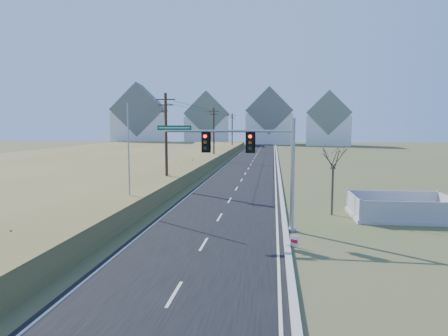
# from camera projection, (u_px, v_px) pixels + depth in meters

# --- Properties ---
(ground) EXTENTS (260.00, 260.00, 0.00)m
(ground) POSITION_uv_depth(u_px,v_px,m) (210.00, 235.00, 22.00)
(ground) COLOR #515A2C
(ground) RESTS_ON ground
(road) EXTENTS (8.00, 180.00, 0.06)m
(road) POSITION_uv_depth(u_px,v_px,m) (254.00, 159.00, 71.34)
(road) COLOR black
(road) RESTS_ON ground
(curb) EXTENTS (0.30, 180.00, 0.18)m
(curb) POSITION_uv_depth(u_px,v_px,m) (277.00, 159.00, 70.83)
(curb) COLOR #B2AFA8
(curb) RESTS_ON ground
(reed_marsh) EXTENTS (38.00, 110.00, 1.30)m
(reed_marsh) POSITION_uv_depth(u_px,v_px,m) (102.00, 159.00, 64.34)
(reed_marsh) COLOR olive
(reed_marsh) RESTS_ON ground
(utility_pole_near) EXTENTS (1.80, 0.26, 9.00)m
(utility_pole_near) POSITION_uv_depth(u_px,v_px,m) (166.00, 140.00, 37.10)
(utility_pole_near) COLOR #422D1E
(utility_pole_near) RESTS_ON ground
(utility_pole_mid) EXTENTS (1.80, 0.26, 9.00)m
(utility_pole_mid) POSITION_uv_depth(u_px,v_px,m) (214.00, 134.00, 66.71)
(utility_pole_mid) COLOR #422D1E
(utility_pole_mid) RESTS_ON ground
(utility_pole_far) EXTENTS (1.80, 0.26, 9.00)m
(utility_pole_far) POSITION_uv_depth(u_px,v_px,m) (232.00, 131.00, 96.32)
(utility_pole_far) COLOR #422D1E
(utility_pole_far) RESTS_ON ground
(condo_nw) EXTENTS (17.69, 13.38, 19.05)m
(condo_nw) POSITION_uv_depth(u_px,v_px,m) (140.00, 120.00, 124.52)
(condo_nw) COLOR silver
(condo_nw) RESTS_ON ground
(condo_nnw) EXTENTS (14.93, 11.17, 17.03)m
(condo_nnw) POSITION_uv_depth(u_px,v_px,m) (207.00, 123.00, 130.06)
(condo_nnw) COLOR silver
(condo_nnw) RESTS_ON ground
(condo_n) EXTENTS (15.27, 10.20, 18.54)m
(condo_n) POSITION_uv_depth(u_px,v_px,m) (269.00, 121.00, 131.49)
(condo_n) COLOR silver
(condo_n) RESTS_ON ground
(condo_ne) EXTENTS (14.12, 10.51, 16.52)m
(condo_ne) POSITION_uv_depth(u_px,v_px,m) (328.00, 123.00, 121.48)
(condo_ne) COLOR silver
(condo_ne) RESTS_ON ground
(traffic_signal_mast) EXTENTS (8.07, 0.55, 6.42)m
(traffic_signal_mast) POSITION_uv_depth(u_px,v_px,m) (260.00, 161.00, 22.55)
(traffic_signal_mast) COLOR #9EA0A5
(traffic_signal_mast) RESTS_ON ground
(fence_enclosure) EXTENTS (6.36, 4.34, 1.45)m
(fence_enclosure) POSITION_uv_depth(u_px,v_px,m) (401.00, 213.00, 26.03)
(fence_enclosure) COLOR #B7B5AD
(fence_enclosure) RESTS_ON ground
(open_sign) EXTENTS (0.42, 0.30, 0.58)m
(open_sign) POSITION_uv_depth(u_px,v_px,m) (294.00, 241.00, 19.71)
(open_sign) COLOR white
(open_sign) RESTS_ON ground
(flagpole) EXTENTS (0.34, 0.34, 7.50)m
(flagpole) POSITION_uv_depth(u_px,v_px,m) (129.00, 170.00, 26.82)
(flagpole) COLOR #B7B5AD
(flagpole) RESTS_ON ground
(bare_tree) EXTENTS (1.86, 1.86, 4.92)m
(bare_tree) POSITION_uv_depth(u_px,v_px,m) (333.00, 156.00, 26.45)
(bare_tree) COLOR #4C3F33
(bare_tree) RESTS_ON ground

